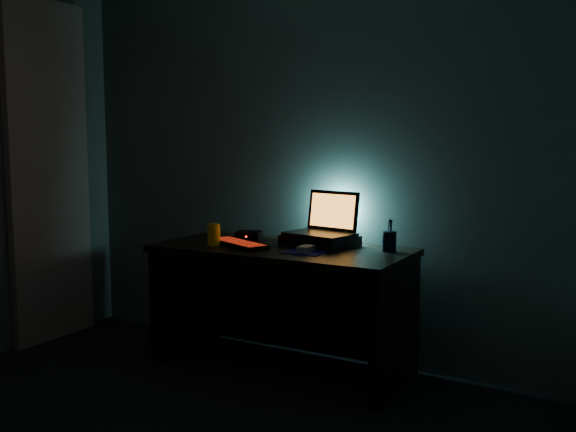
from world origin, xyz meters
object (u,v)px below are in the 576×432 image
at_px(laptop, 325,225).
at_px(router, 249,235).
at_px(keyboard, 238,244).
at_px(pen_cup, 389,241).
at_px(juice_glass, 214,235).
at_px(mouse, 306,249).

height_order(laptop, router, laptop).
xyz_separation_m(keyboard, router, (-0.08, 0.25, 0.01)).
height_order(pen_cup, router, pen_cup).
height_order(pen_cup, juice_glass, juice_glass).
xyz_separation_m(laptop, juice_glass, (-0.57, -0.35, -0.06)).
bearing_deg(pen_cup, juice_glass, -162.82).
distance_m(mouse, juice_glass, 0.59).
xyz_separation_m(laptop, keyboard, (-0.43, -0.30, -0.11)).
relative_size(pen_cup, router, 0.63).
xyz_separation_m(mouse, pen_cup, (0.40, 0.25, 0.04)).
height_order(laptop, juice_glass, laptop).
bearing_deg(pen_cup, mouse, -147.74).
height_order(keyboard, router, router).
relative_size(mouse, juice_glass, 0.84).
relative_size(laptop, router, 2.34).
distance_m(keyboard, router, 0.26).
relative_size(mouse, pen_cup, 0.96).
bearing_deg(mouse, juice_glass, -175.50).
distance_m(mouse, pen_cup, 0.47).
relative_size(keyboard, juice_glass, 3.63).
xyz_separation_m(keyboard, juice_glass, (-0.14, -0.05, 0.05)).
relative_size(laptop, pen_cup, 3.72).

